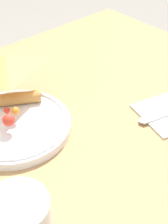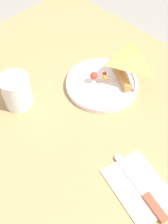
# 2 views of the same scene
# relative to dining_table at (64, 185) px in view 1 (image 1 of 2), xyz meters

# --- Properties ---
(dining_table) EXTENTS (1.03, 0.79, 0.71)m
(dining_table) POSITION_rel_dining_table_xyz_m (0.00, 0.00, 0.00)
(dining_table) COLOR #A87F51
(dining_table) RESTS_ON ground_plane
(plate_pizza) EXTENTS (0.21, 0.21, 0.05)m
(plate_pizza) POSITION_rel_dining_table_xyz_m (0.04, -0.10, 0.12)
(plate_pizza) COLOR white
(plate_pizza) RESTS_ON dining_table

